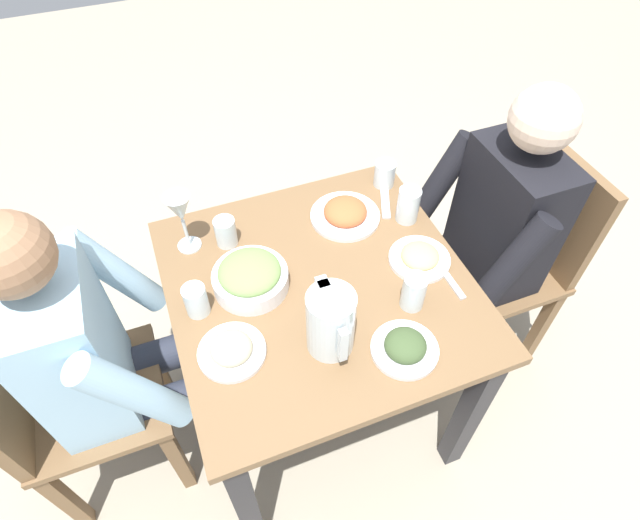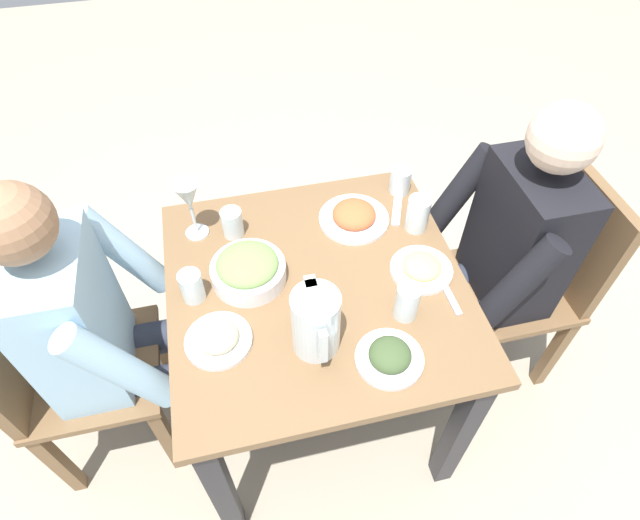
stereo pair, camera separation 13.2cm
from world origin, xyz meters
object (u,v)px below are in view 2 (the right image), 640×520
Objects in this scene: plate_beans at (218,338)px; water_glass_center at (232,223)px; water_pitcher at (316,322)px; salad_bowl at (248,269)px; chair_near at (59,366)px; water_glass_near_left at (400,180)px; plate_rice_curry at (354,216)px; water_glass_by_pitcher at (192,286)px; water_glass_far_right at (418,214)px; plate_fries at (421,268)px; diner_far at (489,255)px; chair_far at (533,273)px; water_glass_near_right at (407,302)px; dining_table at (317,311)px; wine_glass at (189,198)px; plate_dolmas at (390,356)px; diner_near at (114,326)px.

water_glass_center reaches higher than plate_beans.
salad_bowl is (-0.25, -0.14, -0.05)m from water_pitcher.
chair_near reaches higher than water_glass_near_left.
water_glass_near_left is at bearing 119.26° from plate_rice_curry.
water_glass_by_pitcher reaches higher than salad_bowl.
plate_fries is at bearing -14.87° from water_glass_far_right.
diner_far is at bearing 91.97° from water_glass_by_pitcher.
chair_far is 0.68m from water_glass_near_right.
water_glass_center is (-0.24, -0.20, 0.18)m from dining_table.
salad_bowl is 0.53m from water_glass_far_right.
water_glass_by_pitcher reaches higher than dining_table.
plate_rice_curry reaches higher than dining_table.
water_glass_near_right is (0.02, 0.49, 0.04)m from plate_beans.
water_glass_by_pitcher is (-0.22, -0.29, -0.05)m from water_pitcher.
water_glass_center reaches higher than plate_fries.
water_glass_near_right is at bearing 98.30° from water_pitcher.
diner_far is 12.48× the size of water_glass_by_pitcher.
chair_far is 7.64× the size of water_glass_far_right.
dining_table is 0.38m from water_glass_by_pitcher.
chair_near reaches higher than plate_beans.
dining_table is 8.86× the size of water_glass_by_pitcher.
salad_bowl reaches higher than water_glass_near_left.
water_glass_near_right reaches higher than plate_rice_curry.
water_glass_near_right is 0.33m from water_glass_far_right.
salad_bowl is at bearing 31.48° from wine_glass.
salad_bowl reaches higher than plate_fries.
water_pitcher is at bearing -117.79° from plate_dolmas.
chair_far is 5.07× the size of plate_dolmas.
plate_dolmas is at bearing 56.01° from water_glass_by_pitcher.
plate_dolmas is 0.62m from water_glass_center.
diner_near is 10.24× the size of water_glass_far_right.
water_pitcher is at bearing 29.83° from wine_glass.
water_glass_far_right reaches higher than plate_beans.
water_glass_far_right is at bearing -109.87° from diner_far.
water_glass_center is at bearing -160.24° from water_pitcher.
diner_far is 5.94× the size of wine_glass.
wine_glass reaches higher than water_glass_far_right.
chair_near is 5.05× the size of plate_beans.
chair_near reaches higher than dining_table.
water_pitcher reaches higher than salad_bowl.
diner_far is (-0.01, 1.16, 0.00)m from diner_near.
plate_rice_curry is (-0.41, 0.21, -0.08)m from water_pitcher.
wine_glass is at bearing -115.97° from plate_fries.
diner_far is (-0.00, -0.20, 0.15)m from chair_far.
water_glass_far_right reaches higher than plate_rice_curry.
chair_far is 5.05× the size of plate_beans.
plate_dolmas is (0.33, 0.90, 0.26)m from chair_near.
wine_glass is at bearing 114.88° from chair_near.
water_pitcher is at bearing 52.83° from water_glass_by_pitcher.
water_glass_center is (-0.27, -0.50, 0.03)m from plate_fries.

